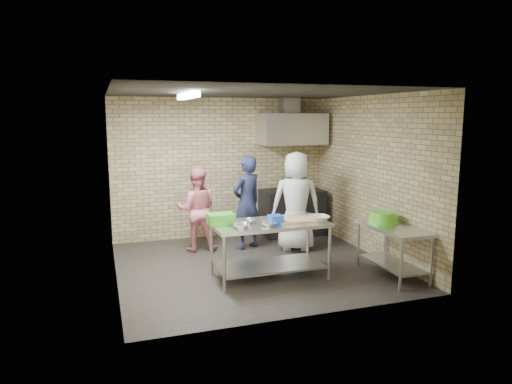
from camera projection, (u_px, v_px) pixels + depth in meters
floor at (254, 265)px, 7.40m from camera, size 4.20×4.20×0.00m
ceiling at (254, 93)px, 6.96m from camera, size 4.20×4.20×0.00m
back_wall at (222, 168)px, 9.05m from camera, size 4.20×0.06×2.70m
front_wall at (309, 205)px, 5.31m from camera, size 4.20×0.06×2.70m
left_wall at (112, 188)px, 6.52m from camera, size 0.06×4.00×2.70m
right_wall at (372, 176)px, 7.84m from camera, size 0.06×4.00×2.70m
prep_table at (270, 250)px, 6.79m from camera, size 1.67×0.83×0.83m
side_counter at (393, 251)px, 6.88m from camera, size 0.60×1.20×0.75m
stove at (292, 212)px, 9.30m from camera, size 1.20×0.70×0.90m
range_hood at (292, 129)px, 9.07m from camera, size 1.30×0.60×0.60m
hood_duct at (289, 106)px, 9.14m from camera, size 0.35×0.30×0.30m
wall_shelf at (302, 138)px, 9.38m from camera, size 0.80×0.20×0.04m
fluorescent_fixture at (188, 96)px, 6.65m from camera, size 0.10×1.25×0.08m
green_crate at (221, 219)px, 6.60m from camera, size 0.37×0.28×0.15m
blue_tub at (276, 219)px, 6.63m from camera, size 0.19×0.19×0.12m
cutting_board at (293, 220)px, 6.81m from camera, size 0.51×0.39×0.03m
mixing_bowl_a at (241, 226)px, 6.37m from camera, size 0.28×0.28×0.06m
mixing_bowl_b at (249, 221)px, 6.67m from camera, size 0.22×0.22×0.06m
mixing_bowl_c at (269, 224)px, 6.48m from camera, size 0.26×0.26×0.06m
ceramic_bowl at (318, 218)px, 6.80m from camera, size 0.35×0.35×0.08m
green_basin at (383, 217)px, 7.03m from camera, size 0.46×0.46×0.17m
bottle_red at (290, 132)px, 9.28m from camera, size 0.07×0.07×0.18m
bottle_green at (309, 133)px, 9.41m from camera, size 0.06×0.06×0.15m
man_navy at (247, 203)px, 8.25m from camera, size 0.72×0.61×1.66m
woman_pink at (197, 209)px, 8.13m from camera, size 0.81×0.69×1.47m
woman_white at (296, 201)px, 8.14m from camera, size 0.97×0.76×1.75m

